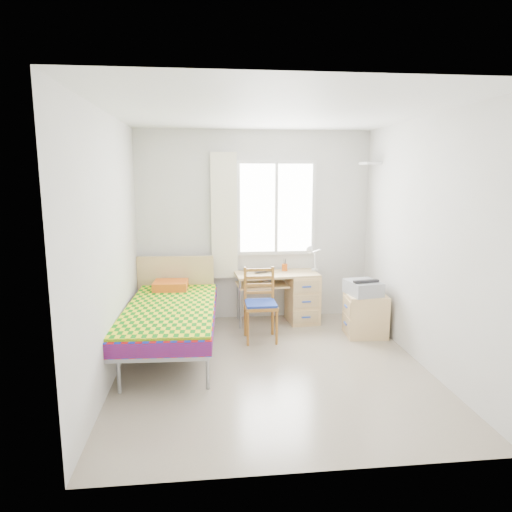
{
  "coord_description": "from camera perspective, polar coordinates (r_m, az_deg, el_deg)",
  "views": [
    {
      "loc": [
        -0.66,
        -4.5,
        2.01
      ],
      "look_at": [
        -0.11,
        0.55,
        1.1
      ],
      "focal_mm": 32.0,
      "sensor_mm": 36.0,
      "label": 1
    }
  ],
  "objects": [
    {
      "name": "floor",
      "position": [
        4.97,
        1.99,
        -13.66
      ],
      "size": [
        3.5,
        3.5,
        0.0
      ],
      "primitive_type": "plane",
      "color": "#BCAD93",
      "rests_on": "ground"
    },
    {
      "name": "ceiling",
      "position": [
        4.59,
        2.2,
        17.58
      ],
      "size": [
        3.5,
        3.5,
        0.0
      ],
      "primitive_type": "plane",
      "rotation": [
        3.14,
        0.0,
        0.0
      ],
      "color": "white",
      "rests_on": "wall_back"
    },
    {
      "name": "wall_back",
      "position": [
        6.32,
        -0.2,
        3.74
      ],
      "size": [
        3.2,
        0.0,
        3.2
      ],
      "primitive_type": "plane",
      "rotation": [
        1.57,
        0.0,
        0.0
      ],
      "color": "silver",
      "rests_on": "ground"
    },
    {
      "name": "wall_left",
      "position": [
        4.65,
        -17.81,
        0.92
      ],
      "size": [
        0.0,
        3.5,
        3.5
      ],
      "primitive_type": "plane",
      "rotation": [
        1.57,
        0.0,
        1.57
      ],
      "color": "silver",
      "rests_on": "ground"
    },
    {
      "name": "wall_right",
      "position": [
        5.08,
        20.24,
        1.53
      ],
      "size": [
        0.0,
        3.5,
        3.5
      ],
      "primitive_type": "plane",
      "rotation": [
        1.57,
        0.0,
        -1.57
      ],
      "color": "silver",
      "rests_on": "ground"
    },
    {
      "name": "window",
      "position": [
        6.32,
        2.54,
        6.0
      ],
      "size": [
        1.1,
        0.04,
        1.3
      ],
      "color": "white",
      "rests_on": "wall_back"
    },
    {
      "name": "curtain",
      "position": [
        6.21,
        -4.0,
        4.99
      ],
      "size": [
        0.35,
        0.05,
        1.7
      ],
      "primitive_type": "cube",
      "color": "#F1EAC7",
      "rests_on": "wall_back"
    },
    {
      "name": "floating_shelf",
      "position": [
        6.28,
        14.06,
        11.17
      ],
      "size": [
        0.2,
        0.32,
        0.03
      ],
      "primitive_type": "cube",
      "color": "white",
      "rests_on": "wall_right"
    },
    {
      "name": "bed",
      "position": [
        5.35,
        -10.59,
        -6.92
      ],
      "size": [
        1.09,
        2.19,
        0.93
      ],
      "rotation": [
        0.0,
        0.0,
        -0.04
      ],
      "color": "#979AA0",
      "rests_on": "floor"
    },
    {
      "name": "desk",
      "position": [
        6.3,
        5.17,
        -4.86
      ],
      "size": [
        1.14,
        0.59,
        0.69
      ],
      "rotation": [
        0.0,
        0.0,
        0.07
      ],
      "color": "tan",
      "rests_on": "floor"
    },
    {
      "name": "chair",
      "position": [
        5.6,
        0.6,
        -5.44
      ],
      "size": [
        0.38,
        0.38,
        0.89
      ],
      "rotation": [
        0.0,
        0.0,
        0.0
      ],
      "color": "#92571C",
      "rests_on": "floor"
    },
    {
      "name": "cabinet",
      "position": [
        5.94,
        13.49,
        -7.17
      ],
      "size": [
        0.52,
        0.47,
        0.53
      ],
      "rotation": [
        0.0,
        0.0,
        -0.06
      ],
      "color": "#DEB272",
      "rests_on": "floor"
    },
    {
      "name": "printer",
      "position": [
        5.84,
        13.25,
        -3.83
      ],
      "size": [
        0.43,
        0.48,
        0.18
      ],
      "rotation": [
        0.0,
        0.0,
        0.17
      ],
      "color": "#94959B",
      "rests_on": "cabinet"
    },
    {
      "name": "laptop",
      "position": [
        6.2,
        1.22,
        -1.99
      ],
      "size": [
        0.34,
        0.3,
        0.02
      ],
      "primitive_type": "imported",
      "rotation": [
        0.0,
        0.0,
        0.48
      ],
      "color": "black",
      "rests_on": "desk"
    },
    {
      "name": "pen_cup",
      "position": [
        6.32,
        3.6,
        -1.43
      ],
      "size": [
        0.09,
        0.09,
        0.09
      ],
      "primitive_type": "cylinder",
      "rotation": [
        0.0,
        0.0,
        0.21
      ],
      "color": "#E75619",
      "rests_on": "desk"
    },
    {
      "name": "task_lamp",
      "position": [
        6.19,
        7.11,
        0.04
      ],
      "size": [
        0.22,
        0.31,
        0.38
      ],
      "rotation": [
        0.0,
        0.0,
        0.24
      ],
      "color": "white",
      "rests_on": "desk"
    },
    {
      "name": "book",
      "position": [
        6.2,
        0.71,
        -3.05
      ],
      "size": [
        0.2,
        0.23,
        0.01
      ],
      "primitive_type": "imported",
      "rotation": [
        0.0,
        0.0,
        0.33
      ],
      "color": "gray",
      "rests_on": "desk"
    }
  ]
}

